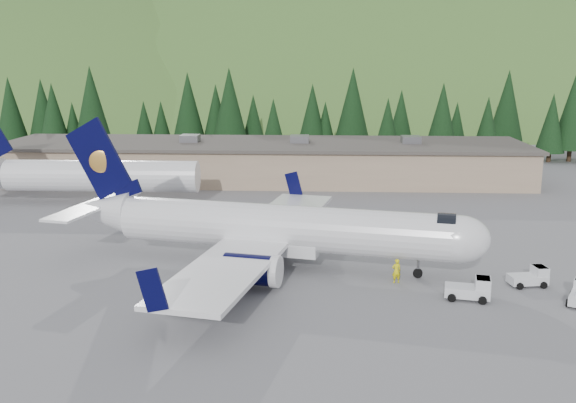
{
  "coord_description": "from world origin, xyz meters",
  "views": [
    {
      "loc": [
        2.69,
        -48.68,
        16.14
      ],
      "look_at": [
        0.0,
        6.0,
        4.0
      ],
      "focal_mm": 40.0,
      "sensor_mm": 36.0,
      "label": 1
    }
  ],
  "objects_px": {
    "baggage_tug_d": "(472,289)",
    "ramp_worker": "(396,271)",
    "airliner": "(272,229)",
    "terminal_building": "(263,160)",
    "second_airliner": "(77,175)",
    "baggage_tug_a": "(531,277)"
  },
  "relations": [
    {
      "from": "baggage_tug_d",
      "to": "ramp_worker",
      "type": "height_order",
      "value": "ramp_worker"
    },
    {
      "from": "baggage_tug_a",
      "to": "baggage_tug_d",
      "type": "relative_size",
      "value": 0.89
    },
    {
      "from": "second_airliner",
      "to": "terminal_building",
      "type": "xyz_separation_m",
      "value": [
        19.91,
        16.0,
        -0.7
      ]
    },
    {
      "from": "baggage_tug_a",
      "to": "terminal_building",
      "type": "relative_size",
      "value": 0.04
    },
    {
      "from": "airliner",
      "to": "second_airliner",
      "type": "distance_m",
      "value": 32.36
    },
    {
      "from": "second_airliner",
      "to": "baggage_tug_a",
      "type": "height_order",
      "value": "second_airliner"
    },
    {
      "from": "baggage_tug_d",
      "to": "terminal_building",
      "type": "bearing_deg",
      "value": 123.51
    },
    {
      "from": "ramp_worker",
      "to": "airliner",
      "type": "bearing_deg",
      "value": -35.13
    },
    {
      "from": "baggage_tug_a",
      "to": "terminal_building",
      "type": "bearing_deg",
      "value": 109.72
    },
    {
      "from": "second_airliner",
      "to": "airliner",
      "type": "bearing_deg",
      "value": -42.32
    },
    {
      "from": "baggage_tug_a",
      "to": "baggage_tug_d",
      "type": "distance_m",
      "value": 5.81
    },
    {
      "from": "airliner",
      "to": "second_airliner",
      "type": "relative_size",
      "value": 1.26
    },
    {
      "from": "airliner",
      "to": "second_airliner",
      "type": "xyz_separation_m",
      "value": [
        -23.93,
        21.79,
        0.25
      ]
    },
    {
      "from": "airliner",
      "to": "terminal_building",
      "type": "xyz_separation_m",
      "value": [
        -4.02,
        37.79,
        -0.45
      ]
    },
    {
      "from": "baggage_tug_a",
      "to": "ramp_worker",
      "type": "relative_size",
      "value": 1.56
    },
    {
      "from": "baggage_tug_a",
      "to": "baggage_tug_d",
      "type": "height_order",
      "value": "baggage_tug_d"
    },
    {
      "from": "second_airliner",
      "to": "ramp_worker",
      "type": "distance_m",
      "value": 42.0
    },
    {
      "from": "terminal_building",
      "to": "second_airliner",
      "type": "bearing_deg",
      "value": -141.22
    },
    {
      "from": "baggage_tug_a",
      "to": "second_airliner",
      "type": "bearing_deg",
      "value": 139.92
    },
    {
      "from": "second_airliner",
      "to": "baggage_tug_a",
      "type": "distance_m",
      "value": 50.16
    },
    {
      "from": "airliner",
      "to": "baggage_tug_d",
      "type": "xyz_separation_m",
      "value": [
        14.24,
        -6.69,
        -2.36
      ]
    },
    {
      "from": "second_airliner",
      "to": "ramp_worker",
      "type": "height_order",
      "value": "second_airliner"
    }
  ]
}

